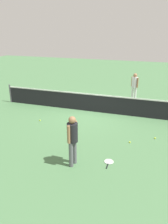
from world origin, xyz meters
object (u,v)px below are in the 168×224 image
at_px(tennis_racket_near_player, 109,162).
at_px(tennis_ball_by_net, 155,138).
at_px(player_near_side, 72,137).
at_px(player_far_side, 135,85).
at_px(tennis_racket_far_player, 149,108).
at_px(tennis_ball_midcourt, 40,120).
at_px(tennis_ball_near_player, 130,142).

relative_size(tennis_racket_near_player, tennis_ball_by_net, 8.89).
relative_size(player_near_side, player_far_side, 1.00).
bearing_deg(tennis_racket_far_player, tennis_ball_midcourt, -142.98).
distance_m(player_near_side, player_far_side, 7.59).
bearing_deg(player_far_side, tennis_ball_near_player, -84.14).
bearing_deg(tennis_racket_near_player, tennis_racket_far_player, 81.35).
relative_size(player_near_side, tennis_racket_near_player, 2.90).
height_order(player_far_side, tennis_racket_near_player, player_far_side).
xyz_separation_m(player_near_side, tennis_ball_near_player, (1.56, 2.09, -0.98)).
distance_m(tennis_racket_near_player, tennis_ball_near_player, 1.66).
bearing_deg(tennis_racket_far_player, tennis_ball_by_net, -83.14).
bearing_deg(tennis_ball_near_player, tennis_ball_midcourt, 169.24).
height_order(tennis_racket_near_player, tennis_ball_midcourt, tennis_ball_midcourt).
bearing_deg(player_near_side, player_far_side, 82.41).
bearing_deg(player_near_side, tennis_racket_near_player, 24.59).
xyz_separation_m(tennis_ball_by_net, tennis_ball_midcourt, (-5.32, 0.17, 0.00)).
height_order(tennis_racket_far_player, tennis_ball_near_player, tennis_ball_near_player).
bearing_deg(tennis_ball_midcourt, player_far_side, 50.07).
height_order(player_near_side, tennis_ball_near_player, player_near_side).
xyz_separation_m(player_near_side, tennis_ball_midcourt, (-2.84, 2.93, -0.98)).
xyz_separation_m(tennis_racket_far_player, tennis_ball_near_player, (-0.45, -4.50, 0.02)).
xyz_separation_m(player_near_side, tennis_ball_by_net, (2.48, 2.76, -0.98)).
relative_size(player_near_side, tennis_ball_midcourt, 25.76).
xyz_separation_m(tennis_racket_near_player, tennis_racket_far_player, (0.93, 6.09, 0.00)).
xyz_separation_m(player_far_side, tennis_ball_midcourt, (-3.85, -4.60, -0.98)).
bearing_deg(player_far_side, player_near_side, -97.59).
bearing_deg(tennis_ball_midcourt, tennis_racket_far_player, 37.02).
bearing_deg(tennis_ball_by_net, player_far_side, 107.20).
distance_m(tennis_ball_near_player, tennis_ball_by_net, 1.14).
bearing_deg(player_far_side, tennis_racket_near_player, -89.30).
bearing_deg(tennis_racket_far_player, player_far_side, 137.40).
relative_size(tennis_ball_near_player, tennis_ball_by_net, 1.00).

